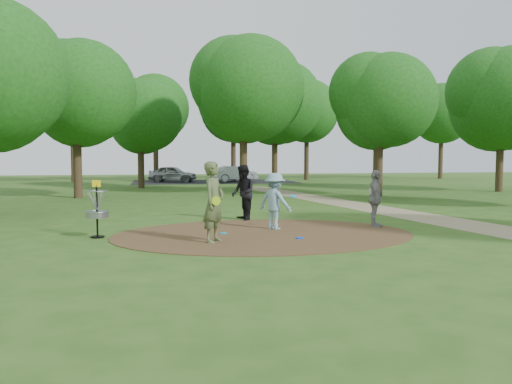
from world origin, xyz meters
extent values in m
plane|color=#2D5119|center=(0.00, 0.00, 0.00)|extent=(100.00, 100.00, 0.00)
cylinder|color=#47301C|center=(0.00, 0.00, 0.01)|extent=(8.40, 8.40, 0.02)
cube|color=#8C7A5B|center=(6.50, 2.00, 0.01)|extent=(7.55, 39.89, 0.01)
cube|color=black|center=(2.00, 30.00, 0.00)|extent=(14.00, 8.00, 0.01)
imported|color=#505D36|center=(-1.53, -1.06, 1.02)|extent=(0.81, 0.89, 2.04)
cylinder|color=#BAEE1A|center=(-1.50, -1.35, 1.08)|extent=(0.22, 0.10, 0.22)
imported|color=#7CA6B9|center=(0.50, 0.85, 0.84)|extent=(1.19, 1.22, 1.68)
cylinder|color=#0C8DCE|center=(1.06, 0.88, 0.98)|extent=(0.30, 0.30, 0.08)
imported|color=black|center=(-0.06, 3.16, 0.95)|extent=(0.86, 1.03, 1.90)
cylinder|color=blue|center=(0.17, 3.21, 0.84)|extent=(0.22, 0.06, 0.22)
imported|color=gray|center=(3.64, 0.74, 0.88)|extent=(0.75, 1.11, 1.75)
cylinder|color=silver|center=(3.53, 0.72, 1.12)|extent=(0.22, 0.07, 0.22)
cylinder|color=#1995CD|center=(-1.12, 0.25, 0.03)|extent=(0.22, 0.22, 0.02)
cylinder|color=#0D3AE1|center=(0.73, -0.99, 0.03)|extent=(0.22, 0.22, 0.02)
imported|color=#94979B|center=(-1.56, 30.41, 0.70)|extent=(4.41, 2.67, 1.40)
imported|color=#B2B4BB|center=(3.71, 29.80, 0.69)|extent=(4.44, 2.80, 1.38)
cylinder|color=black|center=(-4.50, 0.30, 0.68)|extent=(0.05, 0.05, 1.35)
cylinder|color=black|center=(-4.50, 0.30, 0.02)|extent=(0.36, 0.36, 0.04)
cylinder|color=gray|center=(-4.50, 0.30, 0.62)|extent=(0.60, 0.60, 0.16)
torus|color=gray|center=(-4.50, 0.30, 0.70)|extent=(0.63, 0.63, 0.03)
torus|color=gray|center=(-4.50, 0.30, 1.25)|extent=(0.58, 0.58, 0.02)
cube|color=yellow|center=(-4.50, 0.30, 1.45)|extent=(0.22, 0.02, 0.18)
cylinder|color=#332316|center=(-7.00, 14.00, 1.90)|extent=(0.44, 0.44, 3.80)
sphere|color=#194913|center=(-7.00, 14.00, 5.28)|extent=(5.40, 5.40, 5.40)
cylinder|color=#332316|center=(2.00, 15.00, 2.09)|extent=(0.44, 0.44, 4.18)
sphere|color=#194913|center=(2.00, 15.00, 5.84)|extent=(6.05, 6.05, 6.05)
cylinder|color=#332316|center=(9.00, 12.00, 1.80)|extent=(0.44, 0.44, 3.61)
sphere|color=#194913|center=(9.00, 12.00, 5.00)|extent=(5.07, 5.07, 5.07)
cylinder|color=#332316|center=(-4.00, 22.00, 1.71)|extent=(0.44, 0.44, 3.42)
sphere|color=#194913|center=(-4.00, 22.00, 4.80)|extent=(5.01, 5.01, 5.01)
cylinder|color=#332316|center=(6.00, 24.00, 2.19)|extent=(0.44, 0.44, 4.37)
sphere|color=#194913|center=(6.00, 24.00, 6.12)|extent=(6.35, 6.35, 6.35)
cylinder|color=#332316|center=(18.00, 14.00, 1.90)|extent=(0.44, 0.44, 3.80)
sphere|color=#194913|center=(18.00, 14.00, 5.54)|extent=(6.33, 6.33, 6.33)
camera|label=1|loc=(-2.92, -13.48, 2.15)|focal=35.00mm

